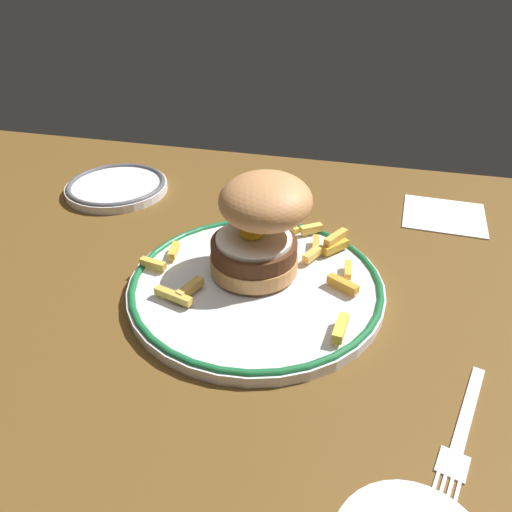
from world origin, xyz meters
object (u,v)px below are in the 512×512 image
side_plate (117,186)px  burger (260,224)px  dinner_plate (256,285)px  napkin (444,215)px  fork (462,430)px

side_plate → burger: bearing=-32.1°
dinner_plate → napkin: size_ratio=2.55×
napkin → dinner_plate: bearing=-133.3°
dinner_plate → side_plate: (-26.36, 18.93, -0.00)cm
side_plate → napkin: size_ratio=1.39×
dinner_plate → burger: size_ratio=2.44×
napkin → fork: bearing=-91.7°
dinner_plate → burger: 6.74cm
burger → fork: 27.01cm
fork → napkin: (1.11, 36.54, 0.02)cm
burger → side_plate: 31.58cm
side_plate → fork: size_ratio=1.06×
dinner_plate → fork: size_ratio=1.96×
side_plate → fork: bearing=-35.1°
burger → side_plate: bearing=147.9°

